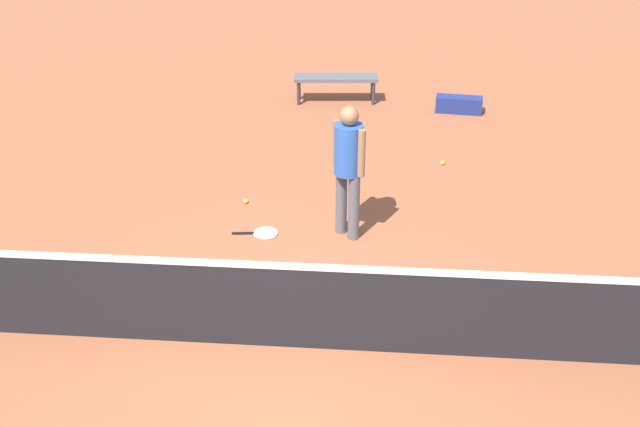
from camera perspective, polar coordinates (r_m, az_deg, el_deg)
The scene contains 9 objects.
ground_plane at distance 7.64m, azimuth -2.57°, elevation -9.95°, with size 40.00×40.00×0.00m, color #9E5638.
court_net at distance 7.34m, azimuth -2.66°, elevation -6.87°, with size 10.09×0.09×1.07m.
player_near_side at distance 9.03m, azimuth 2.15°, elevation 3.96°, with size 0.48×0.48×1.70m.
tennis_racket_near_player at distance 9.52m, azimuth -4.28°, elevation -1.47°, with size 0.60×0.35×0.03m.
tennis_ball_near_player at distance 10.27m, azimuth -5.63°, elevation 0.93°, with size 0.07×0.07×0.07m, color #C6E033.
tennis_ball_by_net at distance 11.50m, azimuth 9.19°, elevation 3.80°, with size 0.07×0.07×0.07m, color #C6E033.
tennis_ball_midcourt at distance 8.64m, azimuth -19.80°, elevation -6.54°, with size 0.07×0.07×0.07m, color #C6E033.
courtside_bench at distance 13.79m, azimuth 1.21°, elevation 10.04°, with size 1.53×0.52×0.48m.
equipment_bag at distance 13.59m, azimuth 10.26°, elevation 8.09°, with size 0.82×0.36×0.28m.
Camera 1 is at (-0.82, 5.95, 4.72)m, focal length 42.50 mm.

